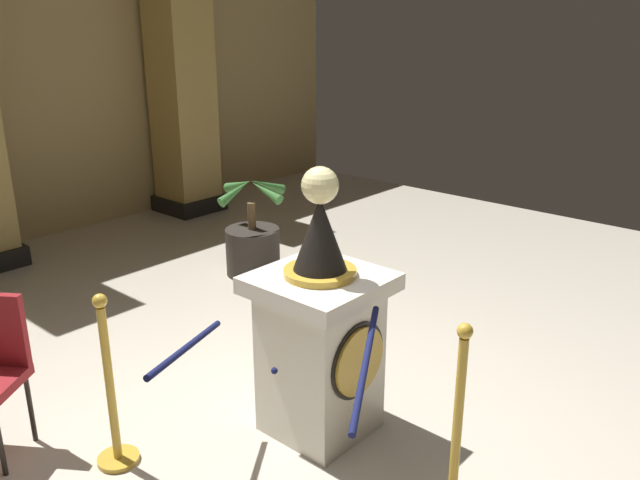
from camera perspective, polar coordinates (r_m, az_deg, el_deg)
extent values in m
plane|color=beige|center=(4.18, -3.52, -16.93)|extent=(11.56, 11.56, 0.00)
cube|color=silver|center=(4.02, 0.00, -10.58)|extent=(0.57, 0.57, 0.93)
cube|color=silver|center=(3.80, 0.00, -3.81)|extent=(0.71, 0.71, 0.10)
cylinder|color=gold|center=(3.80, 3.45, -10.56)|extent=(0.42, 0.03, 0.42)
cylinder|color=black|center=(3.81, 3.33, -10.52)|extent=(0.47, 0.01, 0.47)
cylinder|color=gold|center=(3.77, 0.00, -2.83)|extent=(0.43, 0.43, 0.04)
cone|color=black|center=(3.69, 0.00, 0.57)|extent=(0.31, 0.31, 0.43)
cylinder|color=gold|center=(3.63, 0.00, 3.60)|extent=(0.03, 0.03, 0.05)
sphere|color=beige|center=(3.61, 0.00, 4.82)|extent=(0.21, 0.21, 0.21)
cylinder|color=gold|center=(4.16, -17.22, -17.83)|extent=(0.24, 0.24, 0.03)
cylinder|color=gold|center=(3.90, -17.90, -12.20)|extent=(0.05, 0.05, 0.98)
sphere|color=gold|center=(3.66, -18.73, -5.07)|extent=(0.08, 0.08, 0.08)
cylinder|color=gold|center=(3.49, 11.94, -15.59)|extent=(0.05, 0.05, 0.98)
sphere|color=gold|center=(3.23, 12.57, -7.79)|extent=(0.08, 0.08, 0.08)
cylinder|color=#141947|center=(3.56, -11.56, -9.18)|extent=(0.84, 0.52, 0.22)
cylinder|color=#141947|center=(3.34, 3.99, -10.78)|extent=(0.84, 0.52, 0.22)
sphere|color=#141947|center=(3.47, -4.02, -11.35)|extent=(0.04, 0.04, 0.04)
cube|color=black|center=(8.89, -11.35, 3.25)|extent=(0.72, 0.72, 0.20)
cube|color=tan|center=(8.60, -12.07, 13.98)|extent=(0.62, 0.62, 3.53)
cylinder|color=#2D2823|center=(6.53, -5.89, -0.98)|extent=(0.54, 0.54, 0.47)
cylinder|color=brown|center=(6.42, -6.00, 2.10)|extent=(0.08, 0.08, 0.27)
cone|color=#387533|center=(6.44, -4.66, 4.81)|extent=(0.40, 0.18, 0.24)
cone|color=#387533|center=(6.49, -7.13, 4.83)|extent=(0.12, 0.39, 0.23)
cone|color=#387533|center=(6.22, -7.43, 4.21)|extent=(0.39, 0.12, 0.24)
cone|color=#387533|center=(6.22, -4.78, 4.29)|extent=(0.12, 0.39, 0.22)
cylinder|color=black|center=(4.16, -26.23, -15.49)|extent=(0.03, 0.03, 0.45)
cylinder|color=black|center=(4.39, -24.01, -13.30)|extent=(0.03, 0.03, 0.45)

